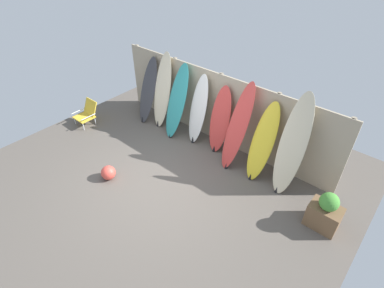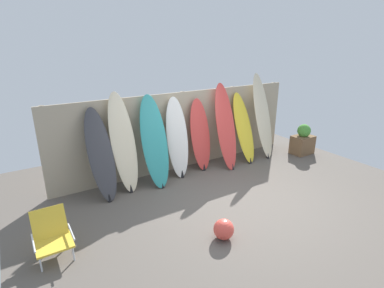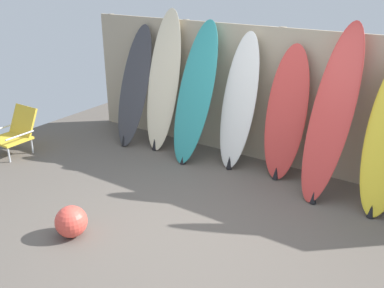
# 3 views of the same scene
# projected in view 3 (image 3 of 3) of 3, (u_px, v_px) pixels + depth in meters

# --- Properties ---
(ground) EXTENTS (7.68, 7.68, 0.00)m
(ground) POSITION_uv_depth(u_px,v_px,m) (189.00, 229.00, 4.36)
(ground) COLOR #5B544C
(fence_back) EXTENTS (6.08, 0.11, 1.80)m
(fence_back) POSITION_uv_depth(u_px,v_px,m) (276.00, 98.00, 5.55)
(fence_back) COLOR tan
(fence_back) RESTS_ON ground
(surfboard_charcoal_0) EXTENTS (0.52, 0.75, 1.72)m
(surfboard_charcoal_0) POSITION_uv_depth(u_px,v_px,m) (134.00, 87.00, 6.30)
(surfboard_charcoal_0) COLOR #38383D
(surfboard_charcoal_0) RESTS_ON ground
(surfboard_cream_1) EXTENTS (0.54, 0.63, 1.96)m
(surfboard_cream_1) POSITION_uv_depth(u_px,v_px,m) (163.00, 82.00, 6.07)
(surfboard_cream_1) COLOR beige
(surfboard_cream_1) RESTS_ON ground
(surfboard_teal_2) EXTENTS (0.59, 0.75, 1.86)m
(surfboard_teal_2) POSITION_uv_depth(u_px,v_px,m) (195.00, 93.00, 5.68)
(surfboard_teal_2) COLOR teal
(surfboard_teal_2) RESTS_ON ground
(surfboard_white_3) EXTENTS (0.53, 0.52, 1.75)m
(surfboard_white_3) POSITION_uv_depth(u_px,v_px,m) (239.00, 103.00, 5.48)
(surfboard_white_3) COLOR white
(surfboard_white_3) RESTS_ON ground
(surfboard_red_4) EXTENTS (0.51, 0.42, 1.65)m
(surfboard_red_4) POSITION_uv_depth(u_px,v_px,m) (286.00, 115.00, 5.21)
(surfboard_red_4) COLOR #D13D38
(surfboard_red_4) RESTS_ON ground
(surfboard_red_5) EXTENTS (0.57, 0.80, 1.96)m
(surfboard_red_5) POSITION_uv_depth(u_px,v_px,m) (332.00, 115.00, 4.71)
(surfboard_red_5) COLOR #D13D38
(surfboard_red_5) RESTS_ON ground
(beach_chair) EXTENTS (0.50, 0.57, 0.64)m
(beach_chair) POSITION_uv_depth(u_px,v_px,m) (16.00, 131.00, 6.08)
(beach_chair) COLOR silver
(beach_chair) RESTS_ON ground
(beach_ball) EXTENTS (0.32, 0.32, 0.32)m
(beach_ball) POSITION_uv_depth(u_px,v_px,m) (71.00, 222.00, 4.20)
(beach_ball) COLOR #E54C3F
(beach_ball) RESTS_ON ground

